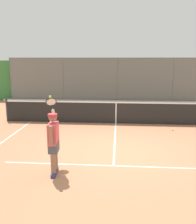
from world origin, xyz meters
name	(u,v)px	position (x,y,z in m)	size (l,w,h in m)	color
ground_plane	(114,152)	(0.00, 0.00, 0.00)	(60.00, 60.00, 0.00)	#B27551
court_line_markings	(113,171)	(0.00, 1.36, 0.00)	(7.78, 8.33, 0.01)	white
fence_backdrop	(117,81)	(0.00, -9.71, 1.33)	(17.17, 1.37, 2.86)	slate
tennis_net	(116,112)	(0.00, -3.54, 0.49)	(9.99, 0.09, 1.07)	#2D2D2D
tennis_player	(53,140)	(1.46, 1.61, 0.89)	(0.53, 1.31, 1.84)	navy
tennis_ball_near_baseline	(173,130)	(-2.27, -2.54, 0.03)	(0.07, 0.07, 0.07)	#C1D138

